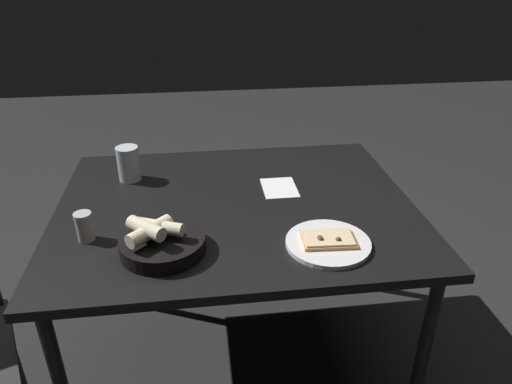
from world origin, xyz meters
TOP-DOWN VIEW (x-y plane):
  - ground at (0.00, 0.00)m, footprint 8.00×8.00m
  - dining_table at (0.00, 0.00)m, footprint 0.94×1.19m
  - pizza_plate at (0.29, 0.24)m, footprint 0.25×0.25m
  - bread_basket at (0.26, -0.23)m, footprint 0.24×0.24m
  - beer_glass at (-0.23, -0.37)m, footprint 0.08×0.08m
  - pepper_shaker at (0.17, -0.46)m, footprint 0.05×0.05m
  - napkin at (-0.09, 0.17)m, footprint 0.16×0.12m

SIDE VIEW (x-z plane):
  - ground at x=0.00m, z-range 0.00..0.00m
  - dining_table at x=0.00m, z-range 0.30..1.01m
  - napkin at x=-0.09m, z-range 0.71..0.71m
  - pizza_plate at x=0.29m, z-range 0.70..0.74m
  - bread_basket at x=0.26m, z-range 0.69..0.80m
  - pepper_shaker at x=0.17m, z-range 0.70..0.79m
  - beer_glass at x=-0.23m, z-range 0.70..0.83m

